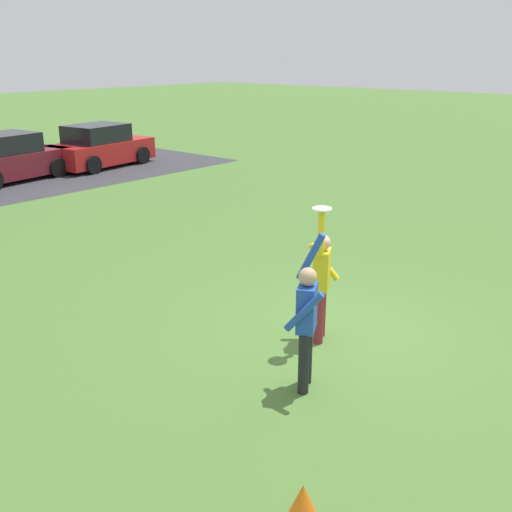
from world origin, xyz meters
name	(u,v)px	position (x,y,z in m)	size (l,w,h in m)	color
ground_plane	(341,333)	(0.00, 0.00, 0.00)	(120.00, 120.00, 0.00)	#4C7533
person_catcher	(321,279)	(-0.38, 0.14, 0.98)	(0.58, 0.51, 2.08)	maroon
person_defender	(306,318)	(-1.65, -0.51, 0.98)	(0.64, 0.60, 2.04)	black
frisbee_disc	(322,209)	(-0.58, 0.04, 2.09)	(0.27, 0.27, 0.02)	white
parked_car_maroon	(7,159)	(2.58, 15.01, 0.73)	(4.31, 2.46, 1.59)	maroon
parked_car_red	(100,147)	(6.23, 14.87, 0.73)	(4.31, 2.46, 1.59)	red
field_cone_orange	(303,499)	(-3.48, -1.82, 0.16)	(0.26, 0.26, 0.32)	orange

